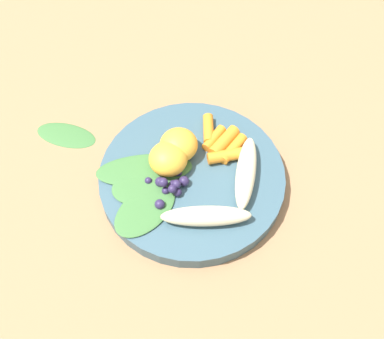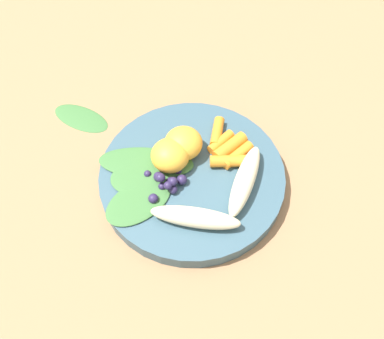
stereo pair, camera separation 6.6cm
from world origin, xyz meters
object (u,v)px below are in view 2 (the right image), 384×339
Objects in this scene: banana_peeled_right at (195,217)px; banana_peeled_left at (245,180)px; orange_segment_near at (169,157)px; bowl at (192,178)px; kale_leaf_stray at (81,117)px.

banana_peeled_left is at bearing 49.20° from banana_peeled_right.
orange_segment_near is (-0.06, -0.08, 0.01)m from banana_peeled_right.
kale_leaf_stray is at bearing -95.19° from bowl.
banana_peeled_right is 1.22× the size of kale_leaf_stray.
banana_peeled_left and banana_peeled_right have the same top height.
orange_segment_near is (0.00, -0.04, 0.03)m from bowl.
bowl is at bearing 102.56° from banana_peeled_right.
orange_segment_near reaches higher than bowl.
kale_leaf_stray is (-0.09, -0.26, -0.04)m from banana_peeled_right.
banana_peeled_right is at bearing 159.76° from kale_leaf_stray.
banana_peeled_left is 0.29m from kale_leaf_stray.
banana_peeled_right is (0.07, 0.04, 0.03)m from bowl.
bowl is 0.05m from orange_segment_near.
banana_peeled_left is 0.09m from banana_peeled_right.
kale_leaf_stray is (-0.02, -0.22, -0.01)m from bowl.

